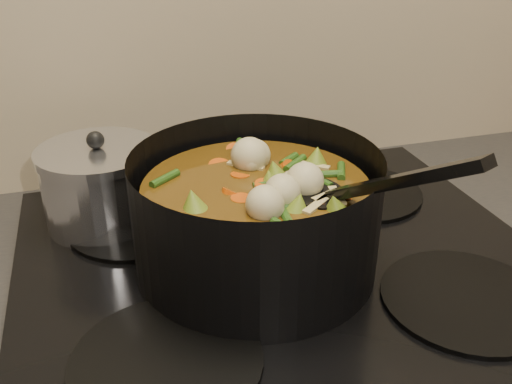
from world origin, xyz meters
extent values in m
cube|color=black|center=(0.00, 1.93, 0.89)|extent=(2.64, 0.64, 0.05)
cube|color=black|center=(0.00, 1.93, 0.92)|extent=(0.62, 0.54, 0.02)
cylinder|color=black|center=(-0.16, 1.80, 0.93)|extent=(0.18, 0.18, 0.01)
cylinder|color=black|center=(0.16, 1.80, 0.93)|extent=(0.18, 0.18, 0.01)
cylinder|color=black|center=(-0.16, 2.06, 0.93)|extent=(0.18, 0.18, 0.01)
cylinder|color=black|center=(0.16, 2.06, 0.93)|extent=(0.18, 0.18, 0.01)
cylinder|color=black|center=(-0.04, 1.93, 1.00)|extent=(0.33, 0.33, 0.14)
cylinder|color=black|center=(-0.04, 1.93, 0.93)|extent=(0.27, 0.27, 0.01)
cylinder|color=#55360E|center=(-0.04, 1.93, 0.99)|extent=(0.25, 0.25, 0.10)
cylinder|color=#C53C09|center=(0.00, 1.93, 1.03)|extent=(0.03, 0.03, 0.03)
cylinder|color=#C53C09|center=(0.01, 1.98, 1.03)|extent=(0.04, 0.04, 0.03)
cylinder|color=#C53C09|center=(-0.06, 2.02, 1.03)|extent=(0.04, 0.04, 0.03)
cylinder|color=#C53C09|center=(-0.08, 1.95, 1.03)|extent=(0.03, 0.03, 0.03)
cylinder|color=#C53C09|center=(-0.11, 1.90, 1.03)|extent=(0.04, 0.03, 0.03)
cylinder|color=#C53C09|center=(-0.04, 1.89, 1.03)|extent=(0.04, 0.04, 0.03)
cylinder|color=#C53C09|center=(0.00, 1.88, 1.03)|extent=(0.03, 0.04, 0.03)
cylinder|color=#C53C09|center=(0.06, 1.93, 1.03)|extent=(0.03, 0.03, 0.03)
cylinder|color=#C53C09|center=(0.00, 1.97, 1.03)|extent=(0.04, 0.04, 0.03)
cylinder|color=#C53C09|center=(-0.05, 2.01, 1.03)|extent=(0.04, 0.04, 0.03)
cylinder|color=#C53C09|center=(-0.07, 1.95, 1.03)|extent=(0.03, 0.03, 0.03)
cylinder|color=#C53C09|center=(-0.10, 1.90, 1.03)|extent=(0.04, 0.04, 0.03)
sphere|color=#CAC08E|center=(0.02, 1.93, 1.04)|extent=(0.04, 0.04, 0.04)
sphere|color=#CAC08E|center=(-0.04, 1.99, 1.04)|extent=(0.04, 0.04, 0.04)
sphere|color=#CAC08E|center=(-0.09, 1.92, 1.04)|extent=(0.04, 0.04, 0.04)
sphere|color=#CAC08E|center=(-0.03, 1.87, 1.04)|extent=(0.04, 0.04, 0.04)
sphere|color=#CAC08E|center=(0.02, 1.94, 1.04)|extent=(0.04, 0.04, 0.04)
cone|color=olive|center=(-0.07, 1.86, 1.04)|extent=(0.04, 0.04, 0.03)
cone|color=olive|center=(0.03, 1.88, 1.04)|extent=(0.04, 0.04, 0.03)
cone|color=olive|center=(0.02, 1.99, 1.04)|extent=(0.04, 0.04, 0.03)
cone|color=olive|center=(-0.08, 1.99, 1.04)|extent=(0.04, 0.04, 0.03)
cone|color=olive|center=(-0.10, 1.89, 1.04)|extent=(0.04, 0.04, 0.03)
cone|color=olive|center=(-0.01, 1.86, 1.04)|extent=(0.04, 0.04, 0.03)
cylinder|color=#2D4F17|center=(-0.01, 1.96, 1.04)|extent=(0.01, 0.04, 0.01)
cylinder|color=#2D4F17|center=(-0.05, 2.02, 1.04)|extent=(0.03, 0.03, 0.01)
cylinder|color=#2D4F17|center=(-0.10, 1.97, 1.04)|extent=(0.04, 0.02, 0.01)
cylinder|color=#2D4F17|center=(-0.09, 1.91, 1.04)|extent=(0.02, 0.04, 0.01)
cylinder|color=#2D4F17|center=(-0.05, 1.89, 1.04)|extent=(0.02, 0.04, 0.01)
cylinder|color=#2D4F17|center=(0.00, 1.84, 1.04)|extent=(0.04, 0.02, 0.01)
cylinder|color=#2D4F17|center=(0.04, 1.91, 1.04)|extent=(0.03, 0.03, 0.01)
cylinder|color=#2D4F17|center=(0.02, 1.96, 1.04)|extent=(0.01, 0.04, 0.01)
cylinder|color=#2D4F17|center=(-0.03, 1.97, 1.04)|extent=(0.03, 0.03, 0.01)
cylinder|color=#2D4F17|center=(-0.09, 2.00, 1.04)|extent=(0.04, 0.02, 0.01)
cylinder|color=#2D4F17|center=(-0.11, 1.93, 1.04)|extent=(0.02, 0.04, 0.01)
cylinder|color=#2D4F17|center=(-0.08, 1.89, 1.04)|extent=(0.02, 0.04, 0.01)
cylinder|color=#2D4F17|center=(-0.03, 1.89, 1.04)|extent=(0.04, 0.02, 0.01)
cube|color=tan|center=(-0.10, 1.95, 1.04)|extent=(0.04, 0.01, 0.00)
cube|color=tan|center=(-0.07, 1.87, 1.04)|extent=(0.02, 0.04, 0.00)
cube|color=tan|center=(0.02, 1.89, 1.04)|extent=(0.04, 0.03, 0.00)
cube|color=tan|center=(0.01, 1.98, 1.04)|extent=(0.04, 0.03, 0.00)
cube|color=tan|center=(-0.08, 1.99, 1.04)|extent=(0.03, 0.04, 0.00)
cube|color=tan|center=(-0.10, 1.90, 1.04)|extent=(0.04, 0.02, 0.00)
ellipsoid|color=black|center=(0.02, 1.89, 1.03)|extent=(0.06, 0.08, 0.01)
cube|color=black|center=(0.07, 1.81, 1.08)|extent=(0.08, 0.16, 0.10)
cylinder|color=silver|center=(-0.20, 2.09, 0.98)|extent=(0.15, 0.15, 0.09)
cylinder|color=silver|center=(-0.20, 2.09, 1.03)|extent=(0.15, 0.15, 0.01)
sphere|color=black|center=(-0.20, 2.09, 1.05)|extent=(0.02, 0.02, 0.02)
camera|label=1|loc=(-0.19, 1.40, 1.31)|focal=40.00mm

